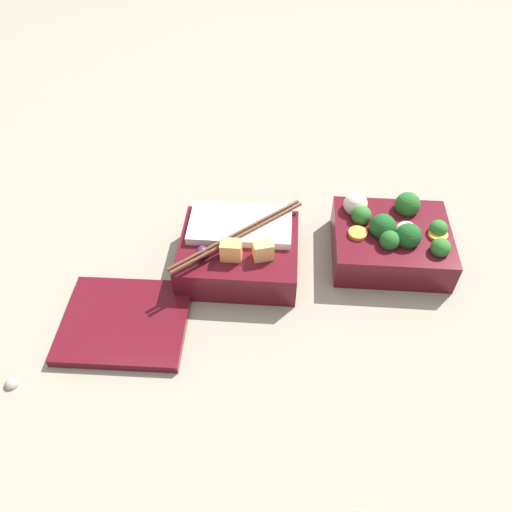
% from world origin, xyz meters
% --- Properties ---
extents(ground_plane, '(3.00, 3.00, 0.00)m').
position_xyz_m(ground_plane, '(0.00, 0.00, 0.00)').
color(ground_plane, gray).
extents(bento_tray_vegetable, '(0.17, 0.14, 0.08)m').
position_xyz_m(bento_tray_vegetable, '(-0.12, -0.03, 0.03)').
color(bento_tray_vegetable, '#510F19').
rests_on(bento_tray_vegetable, ground_plane).
extents(bento_tray_rice, '(0.18, 0.16, 0.08)m').
position_xyz_m(bento_tray_rice, '(0.11, 0.01, 0.03)').
color(bento_tray_rice, '#510F19').
rests_on(bento_tray_rice, ground_plane).
extents(bento_lid, '(0.17, 0.14, 0.01)m').
position_xyz_m(bento_lid, '(0.25, 0.13, 0.01)').
color(bento_lid, '#510F19').
rests_on(bento_lid, ground_plane).
extents(pebble_0, '(0.02, 0.02, 0.02)m').
position_xyz_m(pebble_0, '(0.37, 0.23, 0.00)').
color(pebble_0, gray).
rests_on(pebble_0, ground_plane).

